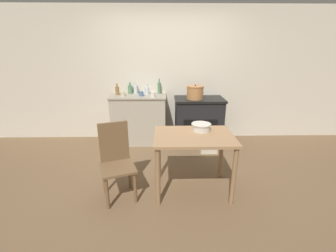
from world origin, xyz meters
TOP-DOWN VIEW (x-y plane):
  - ground_plane at (0.00, 0.00)m, footprint 14.00×14.00m
  - wall_back at (0.00, 1.58)m, footprint 8.00×0.07m
  - counter_cabinet at (-0.55, 1.28)m, footprint 1.05×0.56m
  - stove at (0.61, 1.26)m, footprint 0.93×0.62m
  - work_table at (0.30, -0.36)m, footprint 0.98×0.70m
  - chair at (-0.65, -0.44)m, footprint 0.51×0.51m
  - flour_sack at (0.74, 0.78)m, footprint 0.30×0.21m
  - stock_pot at (0.52, 1.20)m, footprint 0.32×0.32m
  - mixing_bowl_large at (0.42, -0.20)m, footprint 0.25×0.25m
  - bottle_far_left at (-0.72, 1.49)m, footprint 0.08×0.08m
  - bottle_left at (-0.61, 1.46)m, footprint 0.08×0.08m
  - bottle_mid_left at (-0.39, 1.39)m, footprint 0.08×0.08m
  - bottle_center_left at (-0.95, 1.35)m, footprint 0.07×0.07m
  - bottle_center at (-0.15, 1.47)m, footprint 0.06×0.06m
  - cup_center_right at (-0.26, 1.14)m, footprint 0.09×0.09m
  - cup_mid_right at (-0.82, 1.23)m, footprint 0.08×0.08m
  - cup_right at (-0.48, 1.23)m, footprint 0.08×0.08m

SIDE VIEW (x-z plane):
  - ground_plane at x=0.00m, z-range 0.00..0.00m
  - flour_sack at x=0.74m, z-range 0.00..0.31m
  - stove at x=0.61m, z-range 0.00..0.89m
  - counter_cabinet at x=-0.55m, z-range 0.00..0.95m
  - chair at x=-0.65m, z-range 0.02..0.97m
  - work_table at x=0.30m, z-range 0.26..1.04m
  - mixing_bowl_large at x=0.42m, z-range 0.79..0.88m
  - cup_right at x=-0.48m, z-range 0.94..1.03m
  - cup_mid_right at x=-0.82m, z-range 0.94..1.03m
  - cup_center_right at x=-0.26m, z-range 0.94..1.04m
  - stock_pot at x=0.52m, z-range 0.88..1.15m
  - bottle_mid_left at x=-0.39m, z-range 0.92..1.12m
  - bottle_far_left at x=-0.72m, z-range 0.92..1.13m
  - bottle_center_left at x=-0.95m, z-range 0.92..1.14m
  - bottle_left at x=-0.61m, z-range 0.92..1.14m
  - bottle_center at x=-0.15m, z-range 0.91..1.20m
  - wall_back at x=0.00m, z-range 0.00..2.55m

